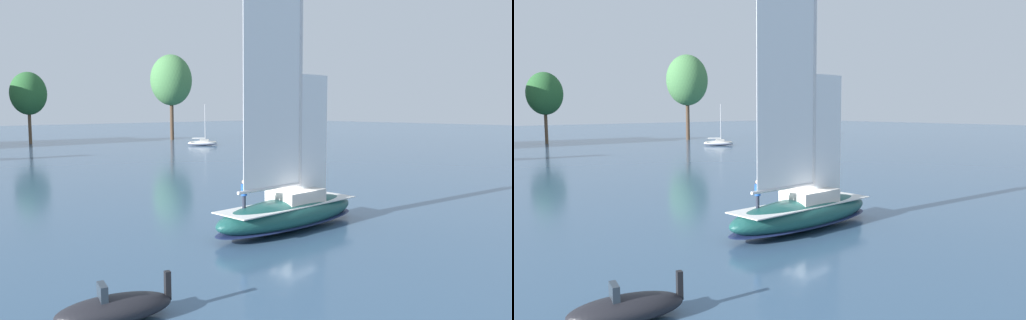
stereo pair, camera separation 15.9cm
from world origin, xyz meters
TOP-DOWN VIEW (x-y plane):
  - ground_plane at (0.00, 0.00)m, footprint 400.00×400.00m
  - tree_shore_left at (12.73, 85.00)m, footprint 7.03×7.03m
  - tree_shore_center at (41.45, 77.19)m, footprint 9.38×9.38m
  - sailboat_main at (0.02, 0.00)m, footprint 11.49×3.56m
  - sailboat_moored_mid_channel at (35.92, 57.76)m, footprint 5.78×4.39m
  - motor_tender at (-13.93, -5.20)m, footprint 4.18×2.49m

SIDE VIEW (x-z plane):
  - ground_plane at x=0.00m, z-range 0.00..0.00m
  - motor_tender at x=-13.93m, z-range -0.27..1.24m
  - sailboat_moored_mid_channel at x=35.92m, z-range -3.44..4.53m
  - sailboat_main at x=0.02m, z-range -6.61..9.03m
  - tree_shore_left at x=12.73m, z-range 2.89..17.36m
  - tree_shore_center at x=41.45m, z-range 3.86..23.17m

